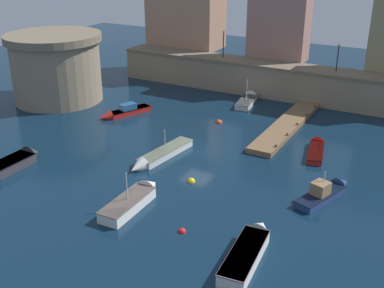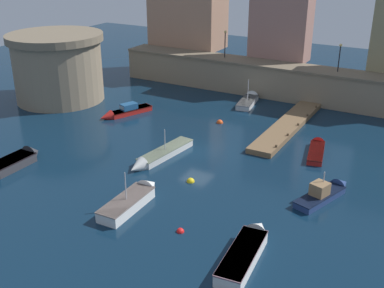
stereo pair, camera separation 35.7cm
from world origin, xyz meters
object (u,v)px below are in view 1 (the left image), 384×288
mooring_buoy_1 (182,232)px  mooring_buoy_2 (191,182)px  quay_lamp_0 (223,39)px  fortress_tower (56,67)px  moored_boat_7 (249,248)px  mooring_buoy_0 (219,123)px  moored_boat_2 (158,156)px  moored_boat_6 (122,112)px  moored_boat_0 (19,160)px  quay_lamp_1 (338,53)px  moored_boat_3 (327,191)px  moored_boat_4 (135,198)px  moored_boat_1 (248,99)px  moored_boat_5 (317,148)px

mooring_buoy_1 → mooring_buoy_2: bearing=114.2°
quay_lamp_0 → mooring_buoy_2: (8.73, -23.62, -5.95)m
fortress_tower → moored_boat_7: (30.30, -16.55, -3.37)m
fortress_tower → mooring_buoy_0: bearing=6.4°
mooring_buoy_0 → mooring_buoy_1: mooring_buoy_0 is taller
moored_boat_2 → moored_boat_6: (-9.13, 7.38, 0.04)m
moored_boat_0 → moored_boat_2: moored_boat_2 is taller
quay_lamp_0 → mooring_buoy_2: quay_lamp_0 is taller
fortress_tower → quay_lamp_1: 30.82m
moored_boat_3 → moored_boat_4: 13.70m
quay_lamp_1 → moored_boat_7: 30.50m
mooring_buoy_1 → mooring_buoy_2: 6.79m
moored_boat_0 → moored_boat_1: bearing=-22.8°
fortress_tower → moored_boat_2: bearing=-23.8°
quay_lamp_1 → moored_boat_1: bearing=-157.0°
moored_boat_6 → moored_boat_0: bearing=20.7°
moored_boat_0 → mooring_buoy_1: (16.56, -2.00, -0.40)m
quay_lamp_1 → mooring_buoy_2: (-4.80, -23.62, -5.83)m
moored_boat_3 → moored_boat_4: (-11.42, -7.57, 0.03)m
moored_boat_6 → mooring_buoy_2: 16.46m
mooring_buoy_0 → mooring_buoy_1: (6.48, -18.60, 0.00)m
moored_boat_1 → moored_boat_3: bearing=-151.8°
fortress_tower → moored_boat_6: size_ratio=1.75×
quay_lamp_1 → moored_boat_6: size_ratio=0.50×
quay_lamp_1 → moored_boat_2: bearing=-113.0°
moored_boat_0 → moored_boat_3: 24.41m
moored_boat_1 → moored_boat_5: (10.45, -9.56, -0.05)m
moored_boat_0 → moored_boat_2: size_ratio=0.65×
moored_boat_0 → moored_boat_1: 26.18m
moored_boat_6 → mooring_buoy_2: size_ratio=9.87×
moored_boat_6 → quay_lamp_1: bearing=149.7°
moored_boat_1 → moored_boat_7: bearing=-166.7°
moored_boat_1 → moored_boat_5: size_ratio=1.02×
moored_boat_4 → moored_boat_2: bearing=18.6°
moored_boat_3 → mooring_buoy_0: (-13.30, 9.58, -0.40)m
moored_boat_6 → moored_boat_7: 26.13m
moored_boat_2 → moored_boat_4: moored_boat_4 is taller
moored_boat_3 → mooring_buoy_2: 10.01m
quay_lamp_1 → moored_boat_6: bearing=-142.2°
moored_boat_6 → mooring_buoy_1: bearing=68.0°
moored_boat_5 → moored_boat_7: size_ratio=0.87×
moored_boat_5 → moored_boat_7: bearing=170.2°
quay_lamp_0 → quay_lamp_1: bearing=-0.0°
moored_boat_3 → quay_lamp_1: bearing=31.3°
mooring_buoy_1 → mooring_buoy_0: bearing=109.2°
moored_boat_0 → moored_boat_2: (9.43, 6.26, -0.08)m
moored_boat_7 → mooring_buoy_0: moored_boat_7 is taller
moored_boat_4 → moored_boat_6: bearing=37.7°
moored_boat_7 → moored_boat_5: bearing=-3.3°
moored_boat_0 → mooring_buoy_1: moored_boat_0 is taller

